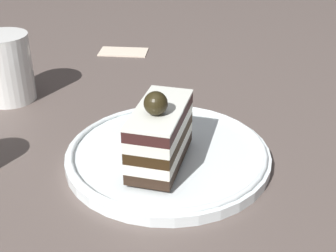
% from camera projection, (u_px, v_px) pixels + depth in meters
% --- Properties ---
extents(ground_plane, '(2.40, 2.40, 0.00)m').
position_uv_depth(ground_plane, '(163.00, 155.00, 0.58)').
color(ground_plane, '#594D47').
extents(dessert_plate, '(0.24, 0.24, 0.02)m').
position_uv_depth(dessert_plate, '(168.00, 154.00, 0.57)').
color(dessert_plate, white).
rests_on(dessert_plate, ground_plane).
extents(cake_slice, '(0.12, 0.06, 0.09)m').
position_uv_depth(cake_slice, '(160.00, 134.00, 0.52)').
color(cake_slice, black).
rests_on(cake_slice, dessert_plate).
extents(fork, '(0.11, 0.04, 0.00)m').
position_uv_depth(fork, '(170.00, 115.00, 0.64)').
color(fork, silver).
rests_on(fork, dessert_plate).
extents(drink_glass_far, '(0.08, 0.08, 0.10)m').
position_uv_depth(drink_glass_far, '(7.00, 70.00, 0.70)').
color(drink_glass_far, white).
rests_on(drink_glass_far, ground_plane).
extents(folded_napkin, '(0.07, 0.10, 0.00)m').
position_uv_depth(folded_napkin, '(123.00, 51.00, 0.91)').
color(folded_napkin, beige).
rests_on(folded_napkin, ground_plane).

